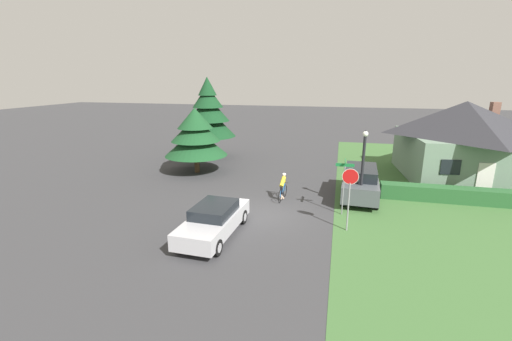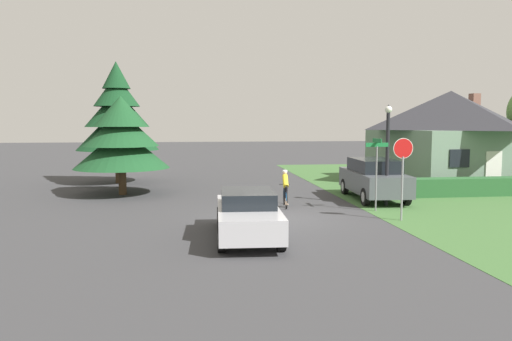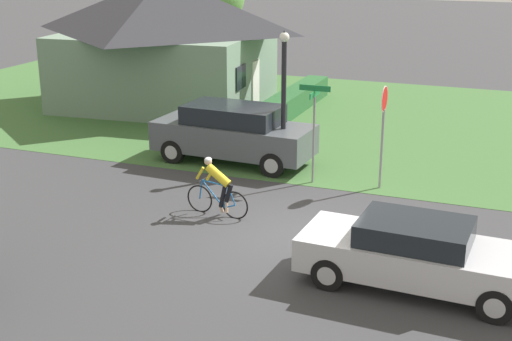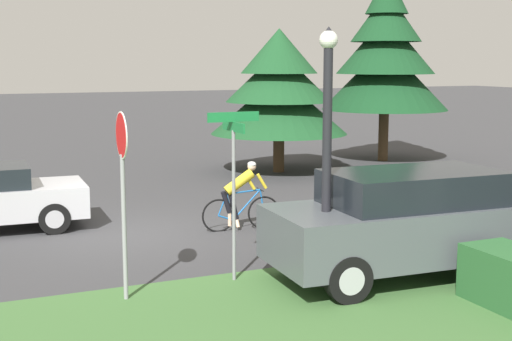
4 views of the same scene
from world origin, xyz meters
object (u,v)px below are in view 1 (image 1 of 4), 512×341
Objects in this scene: parked_suv_right at (360,182)px; cottage_house at (462,139)px; sedan_left_lane at (214,220)px; stop_sign at (350,187)px; street_lamp at (363,163)px; street_name_sign at (344,178)px; cyclist at (283,187)px; conifer_tall_near at (196,135)px; conifer_tall_far at (208,114)px.

cottage_house is at bearing -45.96° from parked_suv_right.
parked_suv_right is (6.44, 6.72, 0.23)m from sedan_left_lane.
stop_sign is at bearing 173.85° from parked_suv_right.
street_name_sign is at bearing -126.83° from street_lamp.
conifer_tall_near is at bearing 64.43° from cyclist.
cyclist is at bearing -151.12° from cottage_house.
conifer_tall_far is (-0.85, 4.70, 1.06)m from conifer_tall_near.
cottage_house is 1.90× the size of conifer_tall_near.
cottage_house is at bearing -50.66° from cyclist.
conifer_tall_near reaches higher than parked_suv_right.
sedan_left_lane is at bearing 19.41° from stop_sign.
cottage_house is 1.77× the size of parked_suv_right.
stop_sign reaches higher than parked_suv_right.
sedan_left_lane is 9.31m from parked_suv_right.
parked_suv_right is 0.74× the size of conifer_tall_far.
cottage_house is at bearing 48.72° from street_name_sign.
stop_sign is at bearing -36.04° from conifer_tall_near.
stop_sign is (5.69, 1.92, 1.34)m from sedan_left_lane.
street_lamp is at bearing -101.80° from stop_sign.
cyclist is (2.15, 5.33, 0.01)m from sedan_left_lane.
street_lamp reaches higher than cyclist.
conifer_tall_near is at bearing -79.79° from conifer_tall_far.
street_name_sign is at bearing -108.58° from cyclist.
conifer_tall_far is at bearing 47.22° from cyclist.
street_lamp is 1.48× the size of street_name_sign.
cyclist is 0.42× the size of street_lamp.
street_name_sign is (3.31, -1.50, 1.23)m from cyclist.
street_lamp reaches higher than street_name_sign.
cottage_house is 19.14m from conifer_tall_far.
street_lamp reaches higher than stop_sign.
cyclist is at bearing 155.58° from street_name_sign.
stop_sign is 17.06m from conifer_tall_far.
stop_sign reaches higher than street_name_sign.
cottage_house is 9.17m from parked_suv_right.
cyclist is 4.52m from parked_suv_right.
sedan_left_lane is 8.33m from street_lamp.
street_lamp is (0.70, 3.14, 0.39)m from stop_sign.
cyclist is at bearing 110.73° from parked_suv_right.
cottage_house is 11.76m from street_name_sign.
cyclist is at bearing -31.41° from conifer_tall_near.
conifer_tall_near is (-18.19, -2.96, 0.02)m from cottage_house.
stop_sign is 3.24m from street_lamp.
street_lamp is (4.23, -0.27, 1.73)m from cyclist.
stop_sign is at bearing -83.24° from street_name_sign.
conifer_tall_far reaches higher than street_lamp.
cottage_house is at bearing 48.05° from street_lamp.
stop_sign is 0.70× the size of street_lamp.
conifer_tall_near is (-10.44, 5.86, 0.80)m from street_name_sign.
sedan_left_lane is at bearing -141.61° from street_lamp.
street_lamp is 0.61× the size of conifer_tall_far.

